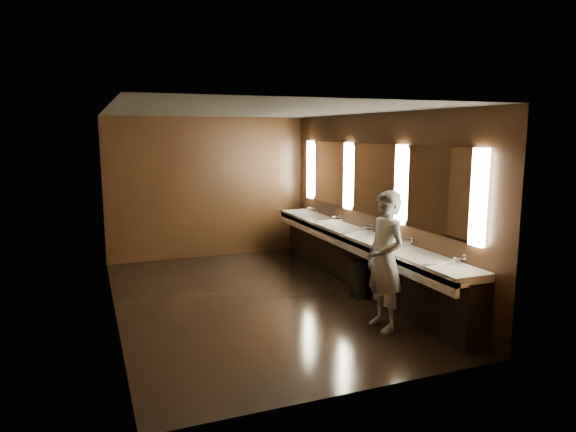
% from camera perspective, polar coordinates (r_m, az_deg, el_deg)
% --- Properties ---
extents(floor, '(6.00, 6.00, 0.00)m').
position_cam_1_polar(floor, '(7.85, -3.63, -9.30)').
color(floor, black).
rests_on(floor, ground).
extents(ceiling, '(4.00, 6.00, 0.02)m').
position_cam_1_polar(ceiling, '(7.45, -3.86, 11.57)').
color(ceiling, '#2D2D2B').
rests_on(ceiling, wall_back).
extents(wall_back, '(4.00, 0.02, 2.80)m').
position_cam_1_polar(wall_back, '(10.40, -8.85, 3.12)').
color(wall_back, black).
rests_on(wall_back, floor).
extents(wall_front, '(4.00, 0.02, 2.80)m').
position_cam_1_polar(wall_front, '(4.81, 7.38, -4.06)').
color(wall_front, black).
rests_on(wall_front, floor).
extents(wall_left, '(0.02, 6.00, 2.80)m').
position_cam_1_polar(wall_left, '(7.18, -19.11, -0.06)').
color(wall_left, black).
rests_on(wall_left, floor).
extents(wall_right, '(0.02, 6.00, 2.80)m').
position_cam_1_polar(wall_right, '(8.35, 9.43, 1.60)').
color(wall_right, black).
rests_on(wall_right, floor).
extents(sink_counter, '(0.55, 5.40, 1.01)m').
position_cam_1_polar(sink_counter, '(8.42, 8.05, -4.58)').
color(sink_counter, black).
rests_on(sink_counter, floor).
extents(mirror_band, '(0.06, 5.03, 1.15)m').
position_cam_1_polar(mirror_band, '(8.30, 9.38, 3.98)').
color(mirror_band, '#FDEDC6').
rests_on(mirror_band, wall_right).
extents(person, '(0.44, 0.66, 1.79)m').
position_cam_1_polar(person, '(6.63, 10.75, -4.90)').
color(person, '#96B0DF').
rests_on(person, floor).
extents(trash_bin, '(0.42, 0.42, 0.57)m').
position_cam_1_polar(trash_bin, '(8.00, 8.21, -6.90)').
color(trash_bin, black).
rests_on(trash_bin, floor).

